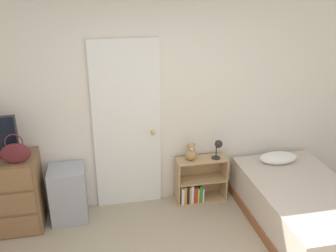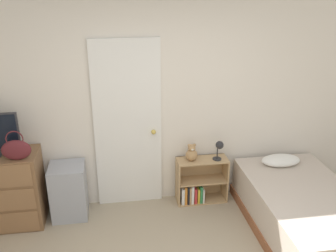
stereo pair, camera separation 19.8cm
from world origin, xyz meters
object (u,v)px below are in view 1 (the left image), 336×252
(handbag, at_px, (15,153))
(bed, at_px, (303,207))
(teddy_bear, at_px, (191,153))
(desk_lamp, at_px, (218,146))
(storage_bin, at_px, (68,194))
(bookshelf, at_px, (197,184))

(handbag, distance_m, bed, 3.16)
(handbag, height_order, teddy_bear, handbag)
(teddy_bear, bearing_deg, desk_lamp, -6.43)
(storage_bin, height_order, bookshelf, storage_bin)
(teddy_bear, distance_m, bed, 1.41)
(storage_bin, height_order, desk_lamp, desk_lamp)
(teddy_bear, height_order, desk_lamp, desk_lamp)
(desk_lamp, bearing_deg, bed, -43.95)
(handbag, bearing_deg, teddy_bear, 7.79)
(storage_bin, bearing_deg, teddy_bear, 2.58)
(bed, bearing_deg, teddy_bear, 144.72)
(handbag, xyz_separation_m, teddy_bear, (1.93, 0.26, -0.32))
(handbag, relative_size, bed, 0.18)
(storage_bin, distance_m, desk_lamp, 1.86)
(bookshelf, height_order, desk_lamp, desk_lamp)
(teddy_bear, bearing_deg, storage_bin, -177.42)
(bookshelf, bearing_deg, teddy_bear, -176.51)
(desk_lamp, bearing_deg, bookshelf, 170.06)
(bed, bearing_deg, bookshelf, 142.26)
(storage_bin, bearing_deg, bookshelf, 2.64)
(bookshelf, distance_m, teddy_bear, 0.45)
(handbag, height_order, bed, handbag)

